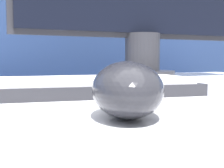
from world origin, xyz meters
TOP-DOWN VIEW (x-y plane):
  - computer_mouse_near at (0.05, -0.13)m, footprint 0.09×0.12m
  - keyboard at (0.03, 0.05)m, footprint 0.40×0.18m

SIDE VIEW (x-z plane):
  - keyboard at x=0.03m, z-range 0.76..0.78m
  - computer_mouse_near at x=0.05m, z-range 0.76..0.81m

